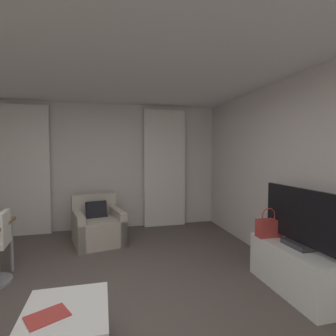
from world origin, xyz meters
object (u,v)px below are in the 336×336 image
at_px(coffee_table, 66,335).
at_px(tv_console, 296,269).
at_px(magazine_open, 47,316).
at_px(handbag_primary, 268,227).
at_px(tv_flatscreen, 299,219).
at_px(armchair, 98,227).

relative_size(coffee_table, tv_console, 0.62).
height_order(coffee_table, tv_console, tv_console).
height_order(coffee_table, magazine_open, magazine_open).
distance_m(magazine_open, tv_console, 2.60).
bearing_deg(coffee_table, handbag_primary, 19.75).
bearing_deg(tv_console, tv_flatscreen, -90.00).
relative_size(magazine_open, handbag_primary, 0.93).
relative_size(tv_console, tv_flatscreen, 1.04).
xyz_separation_m(magazine_open, tv_flatscreen, (2.54, 0.50, 0.43)).
bearing_deg(coffee_table, magazine_open, -147.79).
height_order(magazine_open, tv_console, tv_console).
xyz_separation_m(armchair, coffee_table, (-0.19, -2.70, -0.08)).
height_order(tv_console, handbag_primary, handbag_primary).
distance_m(coffee_table, magazine_open, 0.25).
distance_m(armchair, tv_flatscreen, 3.24).
xyz_separation_m(tv_console, handbag_primary, (-0.11, 0.38, 0.38)).
xyz_separation_m(coffee_table, tv_console, (2.42, 0.45, 0.06)).
bearing_deg(coffee_table, tv_flatscreen, 10.04).
distance_m(armchair, handbag_primary, 2.86).
bearing_deg(magazine_open, handbag_primary, 20.39).
height_order(armchair, tv_flatscreen, tv_flatscreen).
height_order(tv_console, tv_flatscreen, tv_flatscreen).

